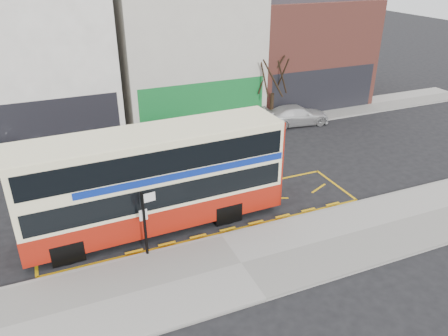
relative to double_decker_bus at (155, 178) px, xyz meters
name	(u,v)px	position (x,y,z in m)	size (l,w,h in m)	color
ground	(218,233)	(2.09, -1.53, -2.23)	(120.00, 120.00, 0.00)	black
pavement	(241,264)	(2.09, -3.83, -2.15)	(40.00, 4.00, 0.15)	gray
kerb	(221,236)	(2.09, -1.91, -2.15)	(40.00, 0.15, 0.15)	gray
far_pavement	(152,138)	(2.09, 9.47, -2.15)	(50.00, 3.00, 0.15)	gray
road_markings	(204,214)	(2.09, 0.07, -2.22)	(14.00, 3.40, 0.01)	#D79F0B
terrace_left	(39,47)	(-3.41, 13.45, 3.09)	(8.00, 8.01, 11.80)	white
terrace_green_shop	(182,41)	(5.59, 13.45, 2.84)	(9.00, 8.01, 11.30)	beige
terrace_right	(297,39)	(14.59, 13.45, 2.34)	(9.00, 8.01, 10.30)	brown
double_decker_bus	(155,178)	(0.00, 0.00, 0.00)	(10.68, 2.76, 4.24)	#FFF6C2
bus_stop_post	(146,217)	(-0.90, -1.92, -0.46)	(0.67, 0.13, 2.66)	black
car_silver	(8,157)	(-5.90, 8.21, -1.51)	(1.69, 4.20, 1.43)	#AAAAAF
car_grey	(174,136)	(3.05, 7.64, -1.49)	(1.57, 4.50, 1.48)	#3C4043
car_white	(296,115)	(11.72, 8.23, -1.58)	(1.81, 4.44, 1.29)	silver
street_tree_right	(274,66)	(10.26, 9.02, 1.65)	(2.63, 2.63, 5.69)	black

